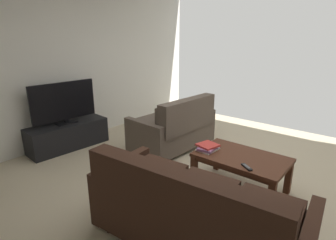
{
  "coord_description": "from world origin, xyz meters",
  "views": [
    {
      "loc": [
        -1.42,
        2.67,
        1.82
      ],
      "look_at": [
        0.46,
        0.39,
        0.89
      ],
      "focal_mm": 28.96,
      "sensor_mm": 36.0,
      "label": 1
    }
  ],
  "objects_px": {
    "coffee_table": "(241,161)",
    "tv_stand": "(68,135)",
    "book_stack": "(208,147)",
    "tv_remote": "(247,167)",
    "sofa_main": "(192,212)",
    "loveseat_near": "(175,127)",
    "flat_tv": "(64,102)"
  },
  "relations": [
    {
      "from": "book_stack",
      "to": "tv_remote",
      "type": "distance_m",
      "value": 0.6
    },
    {
      "from": "coffee_table",
      "to": "book_stack",
      "type": "xyz_separation_m",
      "value": [
        0.41,
        0.09,
        0.1
      ]
    },
    {
      "from": "flat_tv",
      "to": "book_stack",
      "type": "height_order",
      "value": "flat_tv"
    },
    {
      "from": "flat_tv",
      "to": "book_stack",
      "type": "xyz_separation_m",
      "value": [
        -2.4,
        -0.52,
        -0.3
      ]
    },
    {
      "from": "loveseat_near",
      "to": "tv_remote",
      "type": "bearing_deg",
      "value": 154.55
    },
    {
      "from": "sofa_main",
      "to": "tv_stand",
      "type": "relative_size",
      "value": 1.47
    },
    {
      "from": "tv_stand",
      "to": "tv_remote",
      "type": "xyz_separation_m",
      "value": [
        -2.99,
        -0.37,
        0.24
      ]
    },
    {
      "from": "flat_tv",
      "to": "book_stack",
      "type": "bearing_deg",
      "value": -167.76
    },
    {
      "from": "flat_tv",
      "to": "tv_remote",
      "type": "xyz_separation_m",
      "value": [
        -2.99,
        -0.37,
        -0.33
      ]
    },
    {
      "from": "coffee_table",
      "to": "tv_stand",
      "type": "distance_m",
      "value": 2.89
    },
    {
      "from": "loveseat_near",
      "to": "tv_stand",
      "type": "xyz_separation_m",
      "value": [
        1.41,
        1.12,
        -0.16
      ]
    },
    {
      "from": "tv_remote",
      "to": "coffee_table",
      "type": "bearing_deg",
      "value": -55.24
    },
    {
      "from": "sofa_main",
      "to": "book_stack",
      "type": "xyz_separation_m",
      "value": [
        0.51,
        -1.07,
        0.11
      ]
    },
    {
      "from": "tv_stand",
      "to": "tv_remote",
      "type": "distance_m",
      "value": 3.02
    },
    {
      "from": "loveseat_near",
      "to": "tv_stand",
      "type": "relative_size",
      "value": 1.08
    },
    {
      "from": "tv_stand",
      "to": "book_stack",
      "type": "distance_m",
      "value": 2.47
    },
    {
      "from": "flat_tv",
      "to": "tv_remote",
      "type": "height_order",
      "value": "flat_tv"
    },
    {
      "from": "tv_remote",
      "to": "book_stack",
      "type": "bearing_deg",
      "value": -14.96
    },
    {
      "from": "sofa_main",
      "to": "coffee_table",
      "type": "xyz_separation_m",
      "value": [
        0.1,
        -1.17,
        0.01
      ]
    },
    {
      "from": "flat_tv",
      "to": "tv_remote",
      "type": "distance_m",
      "value": 3.03
    },
    {
      "from": "tv_stand",
      "to": "sofa_main",
      "type": "bearing_deg",
      "value": 169.35
    },
    {
      "from": "coffee_table",
      "to": "tv_stand",
      "type": "relative_size",
      "value": 0.8
    },
    {
      "from": "loveseat_near",
      "to": "tv_stand",
      "type": "height_order",
      "value": "loveseat_near"
    },
    {
      "from": "sofa_main",
      "to": "flat_tv",
      "type": "height_order",
      "value": "flat_tv"
    },
    {
      "from": "coffee_table",
      "to": "tv_stand",
      "type": "xyz_separation_m",
      "value": [
        2.81,
        0.62,
        -0.16
      ]
    },
    {
      "from": "book_stack",
      "to": "loveseat_near",
      "type": "bearing_deg",
      "value": -30.9
    },
    {
      "from": "tv_remote",
      "to": "sofa_main",
      "type": "bearing_deg",
      "value": 85.23
    },
    {
      "from": "coffee_table",
      "to": "flat_tv",
      "type": "distance_m",
      "value": 2.91
    },
    {
      "from": "sofa_main",
      "to": "loveseat_near",
      "type": "relative_size",
      "value": 1.37
    },
    {
      "from": "loveseat_near",
      "to": "flat_tv",
      "type": "xyz_separation_m",
      "value": [
        1.41,
        1.12,
        0.41
      ]
    },
    {
      "from": "loveseat_near",
      "to": "sofa_main",
      "type": "bearing_deg",
      "value": 132.0
    },
    {
      "from": "coffee_table",
      "to": "tv_stand",
      "type": "height_order",
      "value": "coffee_table"
    }
  ]
}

